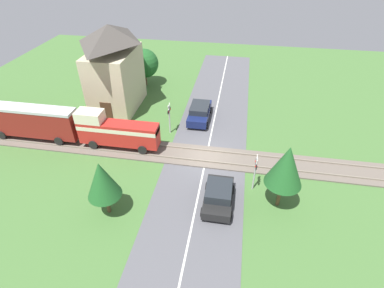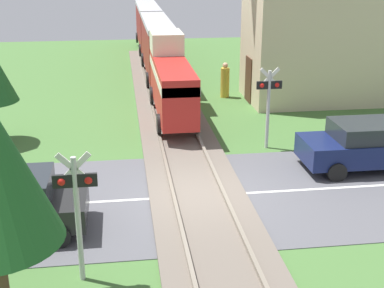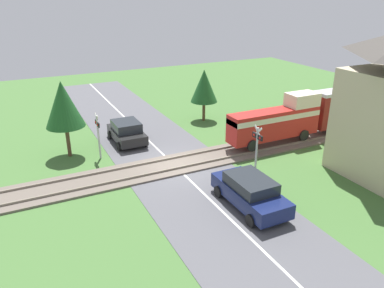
{
  "view_description": "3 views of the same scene",
  "coord_description": "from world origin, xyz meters",
  "px_view_note": "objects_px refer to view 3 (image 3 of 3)",
  "views": [
    {
      "loc": [
        -19.17,
        -2.07,
        15.33
      ],
      "look_at": [
        0.0,
        1.19,
        1.2
      ],
      "focal_mm": 28.0,
      "sensor_mm": 36.0,
      "label": 1
    },
    {
      "loc": [
        -2.05,
        -13.91,
        6.68
      ],
      "look_at": [
        0.0,
        1.19,
        1.2
      ],
      "focal_mm": 50.0,
      "sensor_mm": 36.0,
      "label": 2
    },
    {
      "loc": [
        18.88,
        -8.09,
        9.82
      ],
      "look_at": [
        0.0,
        1.19,
        1.2
      ],
      "focal_mm": 35.0,
      "sensor_mm": 36.0,
      "label": 3
    }
  ],
  "objects_px": {
    "car_near_crossing": "(127,132)",
    "crossing_signal_west_approach": "(98,130)",
    "car_far_side": "(250,192)",
    "crossing_signal_east_approach": "(257,143)",
    "pedestrian_by_station": "(346,140)",
    "train": "(369,103)"
  },
  "relations": [
    {
      "from": "crossing_signal_west_approach",
      "to": "car_far_side",
      "type": "bearing_deg",
      "value": 30.19
    },
    {
      "from": "car_near_crossing",
      "to": "car_far_side",
      "type": "relative_size",
      "value": 0.83
    },
    {
      "from": "car_near_crossing",
      "to": "pedestrian_by_station",
      "type": "relative_size",
      "value": 2.18
    },
    {
      "from": "car_near_crossing",
      "to": "crossing_signal_west_approach",
      "type": "relative_size",
      "value": 1.26
    },
    {
      "from": "crossing_signal_east_approach",
      "to": "pedestrian_by_station",
      "type": "distance_m",
      "value": 7.34
    },
    {
      "from": "car_far_side",
      "to": "pedestrian_by_station",
      "type": "relative_size",
      "value": 2.62
    },
    {
      "from": "car_far_side",
      "to": "crossing_signal_west_approach",
      "type": "bearing_deg",
      "value": -149.81
    },
    {
      "from": "train",
      "to": "pedestrian_by_station",
      "type": "bearing_deg",
      "value": -60.94
    },
    {
      "from": "car_far_side",
      "to": "train",
      "type": "bearing_deg",
      "value": 111.54
    },
    {
      "from": "train",
      "to": "crossing_signal_east_approach",
      "type": "relative_size",
      "value": 8.24
    },
    {
      "from": "crossing_signal_west_approach",
      "to": "crossing_signal_east_approach",
      "type": "xyz_separation_m",
      "value": [
        6.13,
        7.51,
        0.0
      ]
    },
    {
      "from": "car_far_side",
      "to": "crossing_signal_east_approach",
      "type": "distance_m",
      "value": 3.79
    },
    {
      "from": "train",
      "to": "crossing_signal_west_approach",
      "type": "relative_size",
      "value": 8.24
    },
    {
      "from": "car_near_crossing",
      "to": "crossing_signal_east_approach",
      "type": "xyz_separation_m",
      "value": [
        7.97,
        5.19,
        1.1
      ]
    },
    {
      "from": "car_near_crossing",
      "to": "crossing_signal_west_approach",
      "type": "height_order",
      "value": "crossing_signal_west_approach"
    },
    {
      "from": "train",
      "to": "crossing_signal_west_approach",
      "type": "xyz_separation_m",
      "value": [
        -3.07,
        -20.05,
        0.01
      ]
    },
    {
      "from": "crossing_signal_west_approach",
      "to": "pedestrian_by_station",
      "type": "relative_size",
      "value": 1.73
    },
    {
      "from": "car_near_crossing",
      "to": "pedestrian_by_station",
      "type": "bearing_deg",
      "value": 57.77
    },
    {
      "from": "car_near_crossing",
      "to": "pedestrian_by_station",
      "type": "distance_m",
      "value": 14.71
    },
    {
      "from": "car_far_side",
      "to": "crossing_signal_west_approach",
      "type": "relative_size",
      "value": 1.52
    },
    {
      "from": "car_far_side",
      "to": "crossing_signal_east_approach",
      "type": "xyz_separation_m",
      "value": [
        -2.8,
        2.31,
        1.08
      ]
    },
    {
      "from": "train",
      "to": "pedestrian_by_station",
      "type": "height_order",
      "value": "train"
    }
  ]
}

